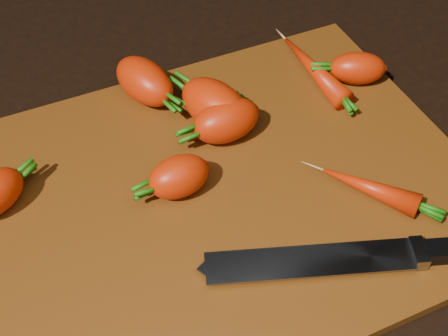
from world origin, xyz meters
name	(u,v)px	position (x,y,z in m)	size (l,w,h in m)	color
ground	(228,197)	(0.00, 0.00, -0.01)	(2.00, 2.00, 0.01)	black
cutting_board	(228,190)	(0.00, 0.00, 0.01)	(0.50, 0.40, 0.01)	#582A08
carrot_1	(179,177)	(-0.05, 0.02, 0.03)	(0.06, 0.04, 0.04)	red
carrot_2	(145,81)	(-0.03, 0.16, 0.04)	(0.08, 0.05, 0.05)	red
carrot_3	(215,105)	(0.03, 0.09, 0.04)	(0.09, 0.05, 0.05)	red
carrot_4	(226,121)	(0.03, 0.07, 0.04)	(0.08, 0.05, 0.05)	red
carrot_5	(213,118)	(0.02, 0.08, 0.03)	(0.05, 0.03, 0.03)	red
carrot_6	(358,68)	(0.21, 0.09, 0.03)	(0.07, 0.04, 0.04)	red
carrot_7	(313,68)	(0.17, 0.12, 0.03)	(0.13, 0.03, 0.03)	red
carrot_8	(370,188)	(0.12, -0.07, 0.02)	(0.10, 0.03, 0.03)	red
knife	(330,260)	(0.05, -0.12, 0.02)	(0.30, 0.13, 0.02)	gray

